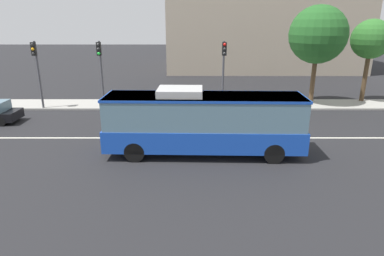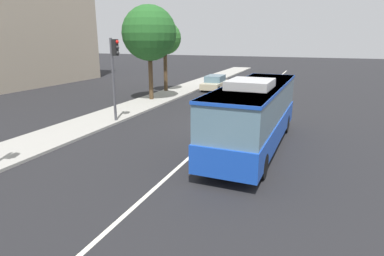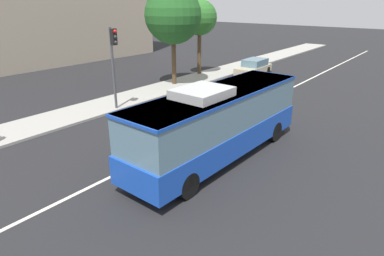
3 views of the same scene
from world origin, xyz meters
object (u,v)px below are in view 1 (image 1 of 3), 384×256
Objects in this scene: traffic_light_far_corner at (38,64)px; street_tree_kerbside_centre at (319,35)px; traffic_light_mid_block at (225,64)px; traffic_light_near_corner at (101,64)px; street_tree_kerbside_left at (372,40)px; transit_bus at (204,120)px.

street_tree_kerbside_centre is at bearing 91.23° from traffic_light_far_corner.
street_tree_kerbside_centre reaches higher than traffic_light_mid_block.
street_tree_kerbside_left is at bearing 91.85° from traffic_light_near_corner.
traffic_light_near_corner is 0.77× the size of street_tree_kerbside_left.
traffic_light_mid_block reaches higher than transit_bus.
street_tree_kerbside_left is 0.87× the size of street_tree_kerbside_centre.
transit_bus is at bearing -140.46° from street_tree_kerbside_left.
street_tree_kerbside_centre reaches higher than traffic_light_far_corner.
street_tree_kerbside_centre is at bearing 100.29° from traffic_light_mid_block.
traffic_light_mid_block is at bearing 85.29° from traffic_light_near_corner.
traffic_light_mid_block is (9.24, 0.01, 0.00)m from traffic_light_near_corner.
traffic_light_mid_block is 0.66× the size of street_tree_kerbside_centre.
transit_bus is 11.78m from traffic_light_near_corner.
street_tree_kerbside_centre reaches higher than traffic_light_near_corner.
traffic_light_far_corner is (-4.75, -0.08, 0.00)m from traffic_light_near_corner.
transit_bus is 1.94× the size of traffic_light_near_corner.
traffic_light_far_corner is 0.66× the size of street_tree_kerbside_centre.
street_tree_kerbside_centre is (-4.64, -0.87, 0.41)m from street_tree_kerbside_left.
transit_bus is at bearing -131.10° from street_tree_kerbside_centre.
street_tree_kerbside_left is (26.05, 2.56, 1.60)m from traffic_light_far_corner.
street_tree_kerbside_left is at bearing 10.68° from street_tree_kerbside_centre.
traffic_light_near_corner is 1.00× the size of traffic_light_far_corner.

